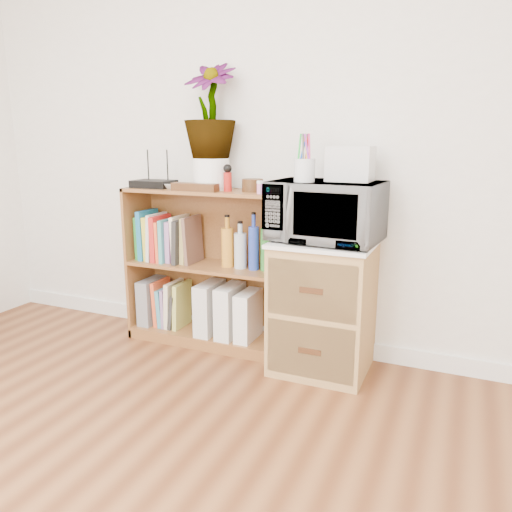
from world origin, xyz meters
The scene contains 21 objects.
skirting_board centered at (0.00, 2.24, 0.05)m, with size 4.00×0.02×0.10m, color white.
bookshelf centered at (-0.35, 2.10, 0.47)m, with size 1.00×0.30×0.95m, color brown.
wicker_unit centered at (0.40, 2.02, 0.35)m, with size 0.50×0.45×0.70m, color #9E7542.
microwave centered at (0.40, 2.02, 0.87)m, with size 0.56×0.38×0.31m, color silver.
pen_cup centered at (0.31, 1.93, 1.09)m, with size 0.10×0.10×0.11m, color silver.
small_appliance centered at (0.51, 2.07, 1.12)m, with size 0.22×0.18×0.17m, color silver.
router centered at (-0.69, 2.08, 0.97)m, with size 0.24×0.17×0.04m, color black.
white_bowl centered at (-0.54, 2.07, 0.97)m, with size 0.13×0.13×0.03m, color white.
plant_pot centered at (-0.32, 2.12, 1.04)m, with size 0.21×0.21×0.18m, color white.
potted_plant centered at (-0.32, 2.12, 1.39)m, with size 0.30×0.30×0.53m, color #29672D.
trinket_box centered at (-0.36, 2.00, 0.97)m, with size 0.28×0.07×0.04m, color #35190E.
kokeshi_doll centered at (-0.18, 2.06, 1.00)m, with size 0.05×0.05×0.11m, color #A51914.
wooden_bowl centered at (-0.05, 2.11, 0.99)m, with size 0.12×0.12×0.07m, color #3A230F.
paint_jars centered at (0.07, 2.01, 0.98)m, with size 0.11×0.04×0.05m, color pink.
file_box centered at (-0.76, 2.10, 0.21)m, with size 0.09×0.23×0.29m, color gray.
magazine_holder_left centered at (-0.33, 2.09, 0.23)m, with size 0.10×0.25×0.32m, color silver.
magazine_holder_mid centered at (-0.19, 2.09, 0.23)m, with size 0.10×0.25×0.32m, color silver.
magazine_holder_right centered at (-0.07, 2.09, 0.22)m, with size 0.09×0.23×0.29m, color white.
cookbooks centered at (-0.62, 2.10, 0.64)m, with size 0.38×0.20×0.31m.
liquor_bottles centered at (-0.10, 2.10, 0.65)m, with size 0.31×0.07×0.32m.
lower_books centered at (-0.61, 2.10, 0.20)m, with size 0.19×0.19×0.29m.
Camera 1 is at (1.08, -0.46, 1.24)m, focal length 35.00 mm.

